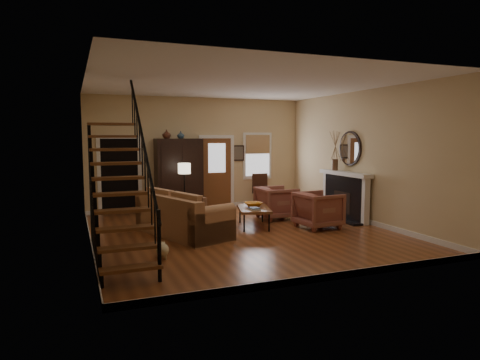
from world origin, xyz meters
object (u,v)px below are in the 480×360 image
object	(u,v)px
armoire	(179,175)
armchair_left	(318,210)
armchair_right	(277,203)
coffee_table	(254,217)
floor_lamp	(185,190)
side_chair	(263,191)
sofa	(183,215)

from	to	relation	value
armoire	armchair_left	xyz separation A→B (m)	(2.56, -3.34, -0.62)
armchair_left	armchair_right	xyz separation A→B (m)	(-0.42, 1.38, -0.01)
coffee_table	floor_lamp	distance (m)	2.24
armoire	armchair_right	distance (m)	2.97
coffee_table	side_chair	xyz separation A→B (m)	(1.37, 2.49, 0.28)
coffee_table	armchair_left	size ratio (longest dim) A/B	1.29
armchair_left	sofa	bearing A→B (deg)	76.73
sofa	armchair_right	world-z (taller)	sofa
armchair_left	armchair_right	bearing A→B (deg)	12.03
sofa	floor_lamp	bearing A→B (deg)	55.22
armchair_left	floor_lamp	bearing A→B (deg)	42.10
sofa	side_chair	bearing A→B (deg)	20.88
armchair_left	floor_lamp	size ratio (longest dim) A/B	0.65
armchair_right	side_chair	xyz separation A→B (m)	(0.41, 1.77, 0.09)
armchair_left	floor_lamp	distance (m)	3.60
coffee_table	side_chair	world-z (taller)	side_chair
armoire	armchair_left	distance (m)	4.26
coffee_table	floor_lamp	xyz separation A→B (m)	(-1.24, 1.80, 0.49)
sofa	armoire	bearing A→B (deg)	58.74
armoire	armchair_right	xyz separation A→B (m)	(2.14, -1.97, -0.63)
armoire	side_chair	size ratio (longest dim) A/B	2.06
armoire	floor_lamp	xyz separation A→B (m)	(-0.06, -0.90, -0.32)
armchair_right	floor_lamp	size ratio (longest dim) A/B	0.64
armoire	armchair_left	world-z (taller)	armoire
armoire	armchair_right	bearing A→B (deg)	-42.54
coffee_table	armoire	bearing A→B (deg)	113.63
armoire	floor_lamp	size ratio (longest dim) A/B	1.44
floor_lamp	side_chair	world-z (taller)	floor_lamp
coffee_table	armchair_right	bearing A→B (deg)	37.03
coffee_table	armchair_left	xyz separation A→B (m)	(1.38, -0.65, 0.20)
side_chair	sofa	bearing A→B (deg)	-139.66
armchair_left	side_chair	distance (m)	3.14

